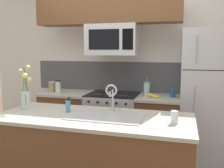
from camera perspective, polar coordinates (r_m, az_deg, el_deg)
rear_partition at (r=4.03m, az=5.84°, el=3.77°), size 5.20×0.10×2.60m
splash_band at (r=4.06m, az=1.50°, el=1.70°), size 2.87×0.01×0.48m
back_counter_left at (r=4.15m, az=-9.95°, el=-8.04°), size 0.78×0.65×0.91m
back_counter_right at (r=3.77m, az=10.44°, el=-9.69°), size 0.64×0.65×0.91m
stove_range at (r=3.89m, az=0.25°, el=-8.93°), size 0.76×0.64×0.93m
microwave at (r=3.70m, az=0.17°, el=10.04°), size 0.74×0.40×0.44m
upper_cabinet_band at (r=3.75m, az=-1.08°, el=18.01°), size 2.12×0.34×0.60m
refrigerator at (r=3.68m, az=22.04°, el=-3.01°), size 0.85×0.74×1.85m
storage_jar_tall at (r=4.16m, az=-13.54°, el=-0.58°), size 0.11×0.11×0.16m
storage_jar_medium at (r=4.09m, az=-12.23°, el=-0.49°), size 0.09×0.09×0.19m
banana_bunch at (r=3.60m, az=9.52°, el=-2.68°), size 0.19×0.16×0.08m
french_press at (r=3.72m, az=7.95°, el=-1.11°), size 0.09×0.09×0.27m
coffee_tin at (r=3.69m, az=13.72°, el=-2.04°), size 0.08×0.08×0.11m
island_counter at (r=2.73m, az=-4.30°, el=-16.53°), size 2.02×0.85×0.91m
kitchen_sink at (r=2.55m, az=-1.46°, el=-9.02°), size 0.76×0.44×0.16m
sink_faucet at (r=2.70m, az=-0.07°, el=-2.30°), size 0.14×0.14×0.31m
dish_soap_bottle at (r=2.75m, az=-10.01°, el=-4.98°), size 0.06×0.05×0.16m
spare_glass at (r=2.37m, az=14.09°, el=-7.37°), size 0.07×0.07×0.12m
flower_vase at (r=3.00m, az=-19.08°, el=-2.77°), size 0.16×0.18×0.50m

